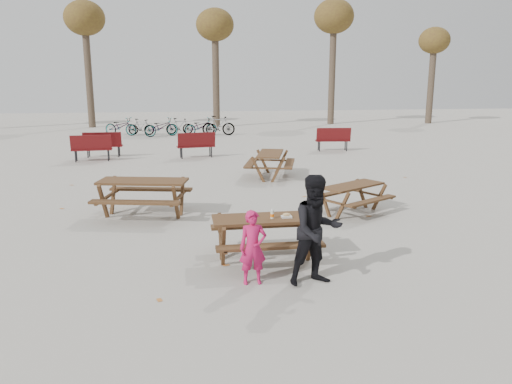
{
  "coord_description": "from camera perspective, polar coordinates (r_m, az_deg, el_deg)",
  "views": [
    {
      "loc": [
        -1.41,
        -8.2,
        3.14
      ],
      "look_at": [
        0.0,
        1.0,
        1.0
      ],
      "focal_mm": 35.0,
      "sensor_mm": 36.0,
      "label": 1
    }
  ],
  "objects": [
    {
      "name": "ground",
      "position": [
        8.9,
        0.98,
        -7.73
      ],
      "size": [
        80.0,
        80.0,
        0.0
      ],
      "primitive_type": "plane",
      "color": "gray",
      "rests_on": "ground"
    },
    {
      "name": "main_picnic_table",
      "position": [
        8.71,
        1.0,
        -4.11
      ],
      "size": [
        1.8,
        1.45,
        0.78
      ],
      "color": "#3D2616",
      "rests_on": "ground"
    },
    {
      "name": "food_tray",
      "position": [
        8.64,
        3.51,
        -2.84
      ],
      "size": [
        0.18,
        0.11,
        0.03
      ],
      "primitive_type": "cube",
      "color": "silver",
      "rests_on": "main_picnic_table"
    },
    {
      "name": "bread_roll",
      "position": [
        8.63,
        3.51,
        -2.57
      ],
      "size": [
        0.14,
        0.06,
        0.05
      ],
      "primitive_type": "ellipsoid",
      "color": "tan",
      "rests_on": "food_tray"
    },
    {
      "name": "soda_bottle",
      "position": [
        8.57,
        1.87,
        -2.58
      ],
      "size": [
        0.07,
        0.07,
        0.17
      ],
      "color": "silver",
      "rests_on": "main_picnic_table"
    },
    {
      "name": "child",
      "position": [
        7.72,
        -0.36,
        -6.37
      ],
      "size": [
        0.43,
        0.29,
        1.17
      ],
      "primitive_type": "imported",
      "rotation": [
        0.0,
        0.0,
        0.01
      ],
      "color": "#B7164F",
      "rests_on": "ground"
    },
    {
      "name": "adult",
      "position": [
        7.69,
        6.96,
        -4.38
      ],
      "size": [
        0.95,
        0.81,
        1.73
      ],
      "primitive_type": "imported",
      "rotation": [
        0.0,
        0.0,
        0.2
      ],
      "color": "black",
      "rests_on": "ground"
    },
    {
      "name": "picnic_table_east",
      "position": [
        11.98,
        10.97,
        -0.79
      ],
      "size": [
        2.04,
        1.93,
        0.69
      ],
      "primitive_type": null,
      "rotation": [
        0.0,
        0.0,
        0.54
      ],
      "color": "#3D2616",
      "rests_on": "ground"
    },
    {
      "name": "picnic_table_north",
      "position": [
        11.77,
        -12.73,
        -0.7
      ],
      "size": [
        2.29,
        1.99,
        0.86
      ],
      "primitive_type": null,
      "rotation": [
        0.0,
        0.0,
        -0.22
      ],
      "color": "#3D2616",
      "rests_on": "ground"
    },
    {
      "name": "picnic_table_far",
      "position": [
        16.05,
        1.63,
        3.1
      ],
      "size": [
        1.93,
        2.18,
        0.8
      ],
      "primitive_type": null,
      "rotation": [
        0.0,
        0.0,
        1.3
      ],
      "color": "#3D2616",
      "rests_on": "ground"
    },
    {
      "name": "park_bench_row",
      "position": [
        20.55,
        -8.09,
        5.47
      ],
      "size": [
        11.57,
        1.9,
        1.03
      ],
      "color": "#5F1315",
      "rests_on": "ground"
    },
    {
      "name": "bicycle_row",
      "position": [
        28.34,
        -9.79,
        7.4
      ],
      "size": [
        7.3,
        2.16,
        1.09
      ],
      "color": "black",
      "rests_on": "ground"
    },
    {
      "name": "tree_row",
      "position": [
        33.57,
        -4.97,
        18.1
      ],
      "size": [
        32.17,
        3.52,
        8.26
      ],
      "color": "#382B21",
      "rests_on": "ground"
    },
    {
      "name": "fallen_leaves",
      "position": [
        11.32,
        1.36,
        -3.16
      ],
      "size": [
        11.0,
        11.0,
        0.01
      ],
      "primitive_type": null,
      "color": "#B4682B",
      "rests_on": "ground"
    }
  ]
}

